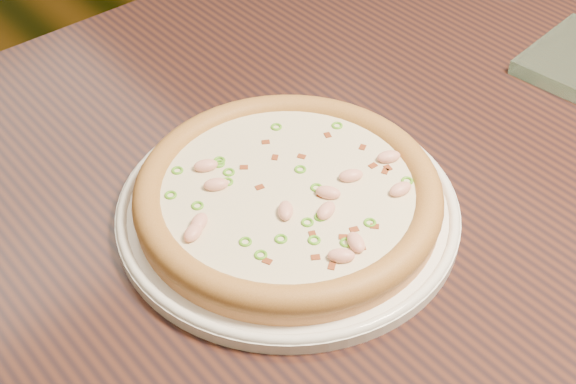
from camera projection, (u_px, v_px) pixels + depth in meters
ground at (330, 287)px, 1.69m from camera, size 9.00×9.00×0.00m
hero_table at (340, 206)px, 0.93m from camera, size 1.20×0.80×0.75m
plate at (288, 208)px, 0.77m from camera, size 0.33×0.33×0.02m
pizza at (288, 194)px, 0.76m from camera, size 0.29×0.29×0.03m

